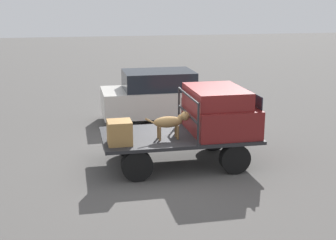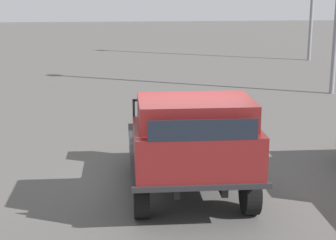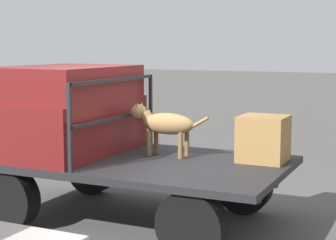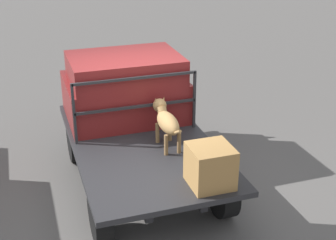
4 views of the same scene
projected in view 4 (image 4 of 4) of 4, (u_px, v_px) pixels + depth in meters
ground_plane at (142, 184)px, 7.54m from camera, size 80.00×80.00×0.00m
flatbed_truck at (141, 153)px, 7.31m from camera, size 3.71×2.08×0.77m
truck_cab at (125, 88)px, 7.90m from camera, size 1.51×1.96×1.10m
truck_headboard at (136, 97)px, 7.17m from camera, size 0.04×1.96×0.97m
dog at (166, 120)px, 6.94m from camera, size 1.10×0.27×0.67m
cargo_crate at (210, 166)px, 5.98m from camera, size 0.54×0.54×0.54m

